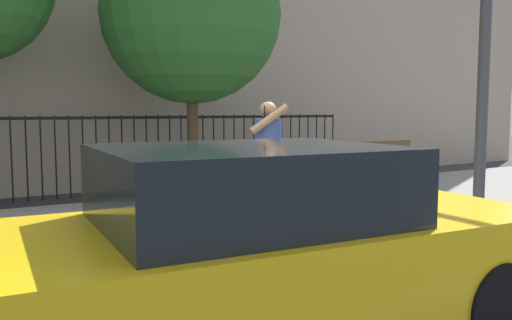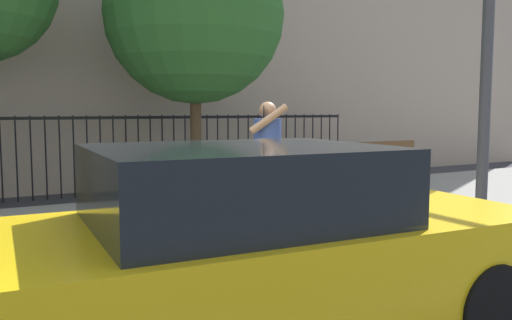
{
  "view_description": "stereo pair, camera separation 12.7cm",
  "coord_description": "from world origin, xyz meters",
  "px_view_note": "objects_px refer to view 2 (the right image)",
  "views": [
    {
      "loc": [
        -2.33,
        -4.68,
        1.7
      ],
      "look_at": [
        1.09,
        1.27,
        1.05
      ],
      "focal_mm": 37.13,
      "sensor_mm": 36.0,
      "label": 1
    },
    {
      "loc": [
        -2.22,
        -4.74,
        1.7
      ],
      "look_at": [
        1.09,
        1.27,
        1.05
      ],
      "focal_mm": 37.13,
      "sensor_mm": 36.0,
      "label": 2
    }
  ],
  "objects_px": {
    "pedestrian_on_phone": "(267,157)",
    "street_tree_mid": "(195,14)",
    "street_bench": "(378,164)",
    "taxi_yellow": "(259,248)"
  },
  "relations": [
    {
      "from": "pedestrian_on_phone",
      "to": "street_tree_mid",
      "type": "height_order",
      "value": "street_tree_mid"
    },
    {
      "from": "street_bench",
      "to": "street_tree_mid",
      "type": "relative_size",
      "value": 0.31
    },
    {
      "from": "street_bench",
      "to": "taxi_yellow",
      "type": "bearing_deg",
      "value": -138.88
    },
    {
      "from": "pedestrian_on_phone",
      "to": "street_tree_mid",
      "type": "bearing_deg",
      "value": 82.15
    },
    {
      "from": "pedestrian_on_phone",
      "to": "street_bench",
      "type": "xyz_separation_m",
      "value": [
        3.74,
        2.12,
        -0.46
      ]
    },
    {
      "from": "street_bench",
      "to": "street_tree_mid",
      "type": "bearing_deg",
      "value": 156.59
    },
    {
      "from": "taxi_yellow",
      "to": "pedestrian_on_phone",
      "type": "relative_size",
      "value": 2.59
    },
    {
      "from": "street_tree_mid",
      "to": "pedestrian_on_phone",
      "type": "bearing_deg",
      "value": -97.85
    },
    {
      "from": "street_bench",
      "to": "street_tree_mid",
      "type": "distance_m",
      "value": 4.52
    },
    {
      "from": "taxi_yellow",
      "to": "street_bench",
      "type": "bearing_deg",
      "value": 41.12
    }
  ]
}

